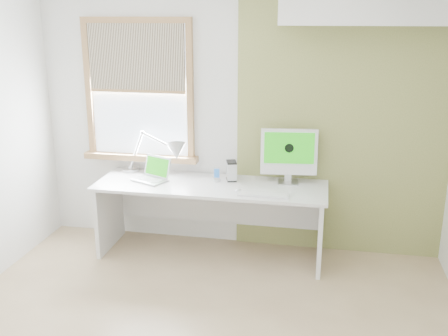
% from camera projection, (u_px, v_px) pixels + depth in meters
% --- Properties ---
extents(room, '(4.04, 3.54, 2.64)m').
position_uv_depth(room, '(193.00, 169.00, 3.41)').
color(room, tan).
rests_on(room, ground).
extents(accent_wall, '(2.00, 0.02, 2.60)m').
position_uv_depth(accent_wall, '(342.00, 123.00, 4.86)').
color(accent_wall, olive).
rests_on(accent_wall, room).
extents(soffit, '(1.60, 0.40, 0.42)m').
position_uv_depth(soffit, '(375.00, 0.00, 4.35)').
color(soffit, white).
rests_on(soffit, room).
extents(window, '(1.20, 0.14, 1.42)m').
position_uv_depth(window, '(138.00, 91.00, 5.14)').
color(window, '#9E7040').
rests_on(window, room).
extents(desk, '(2.20, 0.70, 0.73)m').
position_uv_depth(desk, '(212.00, 201.00, 5.02)').
color(desk, silver).
rests_on(desk, room).
extents(desk_lamp, '(0.75, 0.33, 0.43)m').
position_uv_depth(desk_lamp, '(167.00, 153.00, 5.13)').
color(desk_lamp, silver).
rests_on(desk_lamp, desk).
extents(laptop, '(0.40, 0.37, 0.22)m').
position_uv_depth(laptop, '(153.00, 174.00, 5.03)').
color(laptop, silver).
rests_on(laptop, desk).
extents(phone_dock, '(0.09, 0.09, 0.14)m').
position_uv_depth(phone_dock, '(217.00, 177.00, 4.99)').
color(phone_dock, silver).
rests_on(phone_dock, desk).
extents(external_drive, '(0.13, 0.17, 0.19)m').
position_uv_depth(external_drive, '(231.00, 171.00, 5.01)').
color(external_drive, silver).
rests_on(external_drive, desk).
extents(imac, '(0.54, 0.19, 0.52)m').
position_uv_depth(imac, '(289.00, 153.00, 4.88)').
color(imac, silver).
rests_on(imac, desk).
extents(keyboard, '(0.46, 0.14, 0.02)m').
position_uv_depth(keyboard, '(263.00, 195.00, 4.60)').
color(keyboard, white).
rests_on(keyboard, desk).
extents(mouse, '(0.06, 0.10, 0.03)m').
position_uv_depth(mouse, '(238.00, 190.00, 4.70)').
color(mouse, white).
rests_on(mouse, desk).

